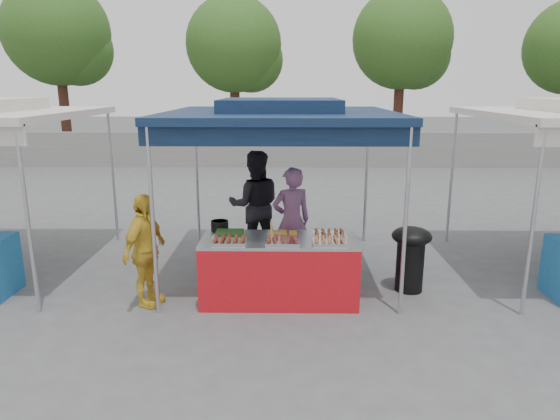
{
  "coord_description": "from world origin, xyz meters",
  "views": [
    {
      "loc": [
        0.09,
        -6.2,
        2.75
      ],
      "look_at": [
        0.0,
        0.6,
        1.05
      ],
      "focal_mm": 32.0,
      "sensor_mm": 36.0,
      "label": 1
    }
  ],
  "objects_px": {
    "cooking_pot": "(220,226)",
    "wok_burner": "(411,253)",
    "vendor_table": "(279,270)",
    "helper_man": "(255,205)",
    "customer_person": "(145,251)",
    "vendor_woman": "(291,221)"
  },
  "relations": [
    {
      "from": "helper_man",
      "to": "vendor_woman",
      "type": "bearing_deg",
      "value": 125.02
    },
    {
      "from": "wok_burner",
      "to": "cooking_pot",
      "type": "bearing_deg",
      "value": 169.6
    },
    {
      "from": "vendor_woman",
      "to": "customer_person",
      "type": "bearing_deg",
      "value": 15.03
    },
    {
      "from": "wok_burner",
      "to": "vendor_woman",
      "type": "height_order",
      "value": "vendor_woman"
    },
    {
      "from": "vendor_table",
      "to": "customer_person",
      "type": "relative_size",
      "value": 1.37
    },
    {
      "from": "vendor_woman",
      "to": "helper_man",
      "type": "distance_m",
      "value": 0.89
    },
    {
      "from": "vendor_woman",
      "to": "vendor_table",
      "type": "bearing_deg",
      "value": 63.49
    },
    {
      "from": "helper_man",
      "to": "wok_burner",
      "type": "bearing_deg",
      "value": 143.11
    },
    {
      "from": "customer_person",
      "to": "vendor_table",
      "type": "bearing_deg",
      "value": -67.52
    },
    {
      "from": "cooking_pot",
      "to": "wok_burner",
      "type": "xyz_separation_m",
      "value": [
        2.59,
        0.02,
        -0.38
      ]
    },
    {
      "from": "customer_person",
      "to": "wok_burner",
      "type": "bearing_deg",
      "value": -64.44
    },
    {
      "from": "helper_man",
      "to": "customer_person",
      "type": "bearing_deg",
      "value": 49.65
    },
    {
      "from": "cooking_pot",
      "to": "helper_man",
      "type": "distance_m",
      "value": 1.4
    },
    {
      "from": "helper_man",
      "to": "cooking_pot",
      "type": "bearing_deg",
      "value": 68.07
    },
    {
      "from": "cooking_pot",
      "to": "vendor_woman",
      "type": "bearing_deg",
      "value": 34.83
    },
    {
      "from": "vendor_table",
      "to": "wok_burner",
      "type": "xyz_separation_m",
      "value": [
        1.78,
        0.36,
        0.11
      ]
    },
    {
      "from": "wok_burner",
      "to": "vendor_table",
      "type": "bearing_deg",
      "value": -179.48
    },
    {
      "from": "vendor_table",
      "to": "vendor_woman",
      "type": "xyz_separation_m",
      "value": [
        0.16,
        1.01,
        0.38
      ]
    },
    {
      "from": "vendor_table",
      "to": "wok_burner",
      "type": "relative_size",
      "value": 2.21
    },
    {
      "from": "wok_burner",
      "to": "helper_man",
      "type": "relative_size",
      "value": 0.51
    },
    {
      "from": "helper_man",
      "to": "vendor_table",
      "type": "bearing_deg",
      "value": 98.09
    },
    {
      "from": "cooking_pot",
      "to": "customer_person",
      "type": "height_order",
      "value": "customer_person"
    }
  ]
}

